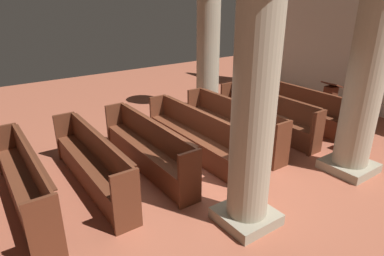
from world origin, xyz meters
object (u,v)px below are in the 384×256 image
object	(u,v)px
pillar_aisle_rear	(254,100)
lectern	(329,104)
pew_row_0	(295,105)
pew_row_3	(194,133)
pillar_far_side	(208,44)
pew_row_5	(92,161)
pew_row_1	(266,113)
kneeler_box_red	(345,146)
pew_row_6	(24,179)
pillar_aisle_side	(367,73)
pew_row_4	(148,145)
pew_row_2	(233,122)

from	to	relation	value
pillar_aisle_rear	lectern	distance (m)	5.64
pew_row_0	pew_row_3	xyz separation A→B (m)	(0.00, -3.35, 0.00)
pillar_far_side	lectern	distance (m)	3.77
pew_row_0	pew_row_5	xyz separation A→B (m)	(0.00, -5.59, 0.00)
pew_row_1	pew_row_3	size ratio (longest dim) A/B	1.00
pillar_far_side	pillar_aisle_rear	distance (m)	5.41
pew_row_0	kneeler_box_red	world-z (taller)	pew_row_0
pew_row_1	pew_row_6	xyz separation A→B (m)	(0.00, -5.59, 0.00)
pew_row_1	pillar_far_side	distance (m)	2.71
pillar_aisle_side	pillar_far_side	distance (m)	4.62
pew_row_5	pew_row_6	bearing A→B (deg)	-90.00
pillar_aisle_side	pillar_aisle_rear	size ratio (longest dim) A/B	1.00
pew_row_4	pillar_aisle_rear	bearing A→B (deg)	10.79
pew_row_2	pew_row_3	xyz separation A→B (m)	(0.00, -1.12, 0.00)
pew_row_0	kneeler_box_red	distance (m)	1.90
pew_row_4	pillar_aisle_side	size ratio (longest dim) A/B	0.80
pew_row_3	lectern	bearing A→B (deg)	85.60
pew_row_3	pillar_aisle_rear	xyz separation A→B (m)	(2.34, -0.67, 1.45)
pew_row_3	pew_row_4	bearing A→B (deg)	-90.00
pew_row_1	pillar_aisle_side	bearing A→B (deg)	-2.17
pew_row_6	pillar_aisle_rear	bearing A→B (deg)	48.93
pew_row_5	pillar_aisle_side	xyz separation A→B (m)	(2.34, 4.38, 1.45)
pillar_aisle_side	kneeler_box_red	world-z (taller)	pillar_aisle_side
pew_row_6	pew_row_3	bearing A→B (deg)	90.00
pew_row_2	pillar_aisle_rear	bearing A→B (deg)	-37.48
pew_row_0	kneeler_box_red	xyz separation A→B (m)	(1.80, -0.45, -0.40)
lectern	pillar_aisle_rear	bearing A→B (deg)	-68.38
pew_row_4	kneeler_box_red	distance (m)	4.42
pew_row_3	kneeler_box_red	world-z (taller)	pew_row_3
pillar_aisle_side	pillar_far_side	world-z (taller)	same
pillar_aisle_rear	kneeler_box_red	distance (m)	4.06
pew_row_4	pillar_far_side	xyz separation A→B (m)	(-2.29, 3.25, 1.45)
pew_row_3	pillar_aisle_rear	size ratio (longest dim) A/B	0.80
lectern	pew_row_0	bearing A→B (deg)	-108.31
pew_row_4	pillar_aisle_side	bearing A→B (deg)	54.42
pew_row_2	kneeler_box_red	xyz separation A→B (m)	(1.80, 1.78, -0.40)
pew_row_5	lectern	distance (m)	6.62
lectern	pew_row_2	bearing A→B (deg)	-95.91
pillar_aisle_rear	lectern	size ratio (longest dim) A/B	3.52
pillar_aisle_rear	pew_row_6	bearing A→B (deg)	-131.07
pew_row_0	pillar_aisle_rear	size ratio (longest dim) A/B	0.80
pew_row_6	pillar_aisle_rear	xyz separation A→B (m)	(2.34, 2.68, 1.45)
pillar_aisle_side	kneeler_box_red	bearing A→B (deg)	125.57
pillar_far_side	lectern	xyz separation A→B (m)	(2.62, 2.24, -1.53)
pew_row_5	pew_row_3	bearing A→B (deg)	90.00
pew_row_3	kneeler_box_red	size ratio (longest dim) A/B	8.34
pew_row_4	pew_row_6	bearing A→B (deg)	-90.00
pew_row_4	pillar_aisle_side	xyz separation A→B (m)	(2.34, 3.27, 1.45)
pillar_aisle_side	lectern	distance (m)	3.36
pew_row_3	pillar_aisle_side	bearing A→B (deg)	42.59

